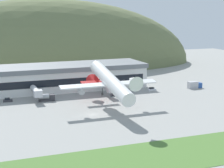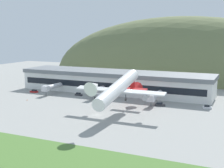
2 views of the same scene
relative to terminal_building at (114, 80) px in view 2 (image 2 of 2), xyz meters
name	(u,v)px [view 2 (image 2 of 2)]	position (x,y,z in m)	size (l,w,h in m)	color
ground_plane	(97,115)	(13.72, -48.12, -6.68)	(373.64, 373.64, 0.00)	gray
grass_strip_foreground	(25,152)	(13.72, -92.23, -6.64)	(336.27, 21.31, 0.08)	#4C7533
hill_backdrop	(180,78)	(21.61, 70.39, -6.68)	(206.38, 76.61, 89.68)	#667047
terminal_building	(114,80)	(0.00, 0.00, 0.00)	(108.99, 23.20, 11.80)	white
jetway_0	(52,87)	(-28.48, -19.68, -2.68)	(3.38, 15.62, 5.43)	silver
jetway_1	(96,90)	(-1.56, -19.11, -2.68)	(3.38, 14.53, 5.43)	silver
jetway_2	(155,96)	(29.49, -20.27, -2.68)	(3.38, 16.74, 5.43)	silver
cargo_airplane	(119,88)	(21.87, -45.24, 4.36)	(37.83, 47.18, 13.67)	white
service_car_0	(160,105)	(32.70, -22.64, -5.99)	(4.70, 1.99, 1.67)	#333338
service_car_1	(207,107)	(52.97, -18.51, -6.04)	(3.92, 1.85, 1.55)	silver
service_car_2	(34,91)	(-40.32, -19.71, -6.00)	(4.52, 2.21, 1.63)	#B21E1E
service_car_3	(79,94)	(-13.10, -17.21, -6.00)	(3.90, 2.03, 1.64)	#333338
fuel_truck	(101,97)	(2.22, -21.74, -5.18)	(7.00, 2.69, 3.12)	#333338
traffic_cone_0	(27,100)	(-30.44, -37.65, -6.40)	(0.52, 0.52, 0.58)	orange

